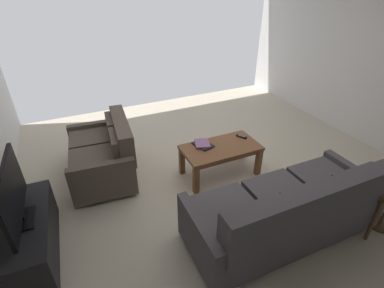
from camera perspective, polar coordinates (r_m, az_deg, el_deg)
ground_plane at (r=4.06m, az=5.86°, el=-6.70°), size 5.43×5.96×0.01m
wall_left at (r=5.31m, az=33.96°, el=13.79°), size 0.12×5.96×2.70m
sofa_main at (r=3.16m, az=18.60°, el=-12.62°), size 2.06×0.87×0.89m
loveseat_near at (r=4.07m, az=-17.12°, el=-1.88°), size 0.90×1.29×0.82m
coffee_table at (r=3.91m, az=5.76°, el=-1.42°), size 1.05×0.56×0.45m
end_table at (r=3.69m, az=32.81°, el=-7.29°), size 0.49×0.49×0.58m
tv_stand at (r=3.36m, az=-29.62°, el=-15.94°), size 0.47×1.17×0.47m
flat_tv at (r=3.02m, az=-32.29°, el=-8.65°), size 0.21×0.92×0.60m
book_stack at (r=3.88m, az=2.17°, el=-0.01°), size 0.26×0.31×0.04m
tv_remote at (r=4.13m, az=9.88°, el=1.49°), size 0.12×0.16×0.02m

